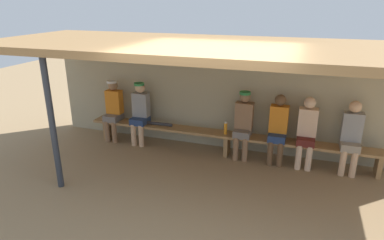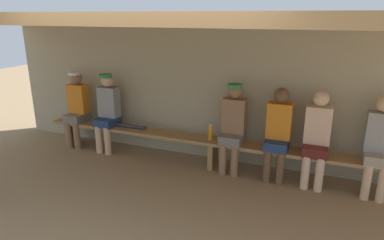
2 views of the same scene
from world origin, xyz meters
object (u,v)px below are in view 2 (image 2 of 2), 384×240
(player_near_post, at_px, (233,124))
(player_in_white, at_px, (107,109))
(water_bottle_orange, at_px, (210,132))
(bench, at_px, (213,144))
(player_in_red, at_px, (278,131))
(player_in_blue, at_px, (317,135))
(player_with_sunglasses, at_px, (77,105))
(player_middle, at_px, (379,143))
(baseball_bat, at_px, (124,125))

(player_near_post, height_order, player_in_white, same)
(player_near_post, distance_m, water_bottle_orange, 0.38)
(bench, distance_m, player_in_red, 1.02)
(player_in_red, height_order, player_in_blue, same)
(player_in_blue, bearing_deg, bench, -179.88)
(player_with_sunglasses, height_order, player_middle, player_with_sunglasses)
(player_in_red, bearing_deg, player_in_blue, 0.00)
(player_middle, bearing_deg, baseball_bat, -179.95)
(bench, xyz_separation_m, player_in_red, (0.96, 0.00, 0.34))
(baseball_bat, bearing_deg, player_middle, -1.28)
(player_in_blue, bearing_deg, player_near_post, 179.98)
(player_middle, relative_size, water_bottle_orange, 5.34)
(player_with_sunglasses, xyz_separation_m, player_middle, (4.80, -0.00, -0.02))
(player_near_post, bearing_deg, baseball_bat, -179.89)
(player_in_red, height_order, player_near_post, player_near_post)
(bench, relative_size, player_with_sunglasses, 4.46)
(player_in_blue, bearing_deg, baseball_bat, -179.94)
(player_near_post, distance_m, player_with_sunglasses, 2.88)
(player_with_sunglasses, height_order, player_in_blue, player_with_sunglasses)
(bench, bearing_deg, water_bottle_orange, -142.45)
(player_in_blue, bearing_deg, player_with_sunglasses, 179.99)
(player_in_red, bearing_deg, player_near_post, 179.96)
(player_in_white, xyz_separation_m, player_in_blue, (3.40, -0.00, -0.02))
(player_with_sunglasses, distance_m, baseball_bat, 1.01)
(bench, relative_size, player_middle, 4.49)
(player_middle, distance_m, player_in_white, 4.15)
(player_in_white, bearing_deg, player_near_post, 0.00)
(player_in_red, height_order, baseball_bat, player_in_red)
(water_bottle_orange, bearing_deg, bench, 37.55)
(player_near_post, bearing_deg, player_in_red, -0.04)
(player_near_post, height_order, player_middle, player_near_post)
(player_near_post, height_order, player_in_blue, player_near_post)
(baseball_bat, bearing_deg, player_near_post, -1.22)
(player_near_post, relative_size, player_with_sunglasses, 1.00)
(water_bottle_orange, bearing_deg, player_in_blue, 1.12)
(player_near_post, height_order, water_bottle_orange, player_near_post)
(player_in_red, xyz_separation_m, player_near_post, (-0.66, 0.00, 0.02))
(bench, distance_m, baseball_bat, 1.60)
(player_near_post, relative_size, water_bottle_orange, 5.38)
(player_near_post, bearing_deg, bench, -179.33)
(player_in_white, relative_size, player_in_blue, 1.01)
(bench, relative_size, baseball_bat, 7.49)
(player_in_red, distance_m, player_in_blue, 0.52)
(player_with_sunglasses, height_order, water_bottle_orange, player_with_sunglasses)
(bench, xyz_separation_m, player_with_sunglasses, (-2.57, 0.00, 0.36))
(player_in_red, height_order, player_with_sunglasses, player_with_sunglasses)
(bench, distance_m, water_bottle_orange, 0.20)
(player_in_red, bearing_deg, water_bottle_orange, -178.30)
(bench, bearing_deg, player_in_blue, 0.12)
(bench, relative_size, player_in_white, 4.46)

